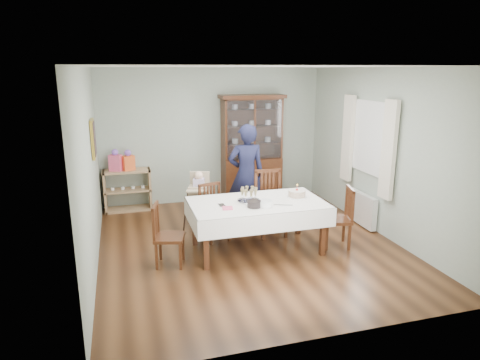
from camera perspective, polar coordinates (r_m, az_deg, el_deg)
name	(u,v)px	position (r m, az deg, el deg)	size (l,w,h in m)	color
floor	(249,245)	(6.77, 1.17, -8.61)	(5.00, 5.00, 0.00)	#593319
room_shell	(239,132)	(6.81, -0.08, 6.45)	(5.00, 5.00, 5.00)	#9EAA99
dining_table	(257,226)	(6.46, 2.26, -6.12)	(2.00, 1.15, 0.76)	#462311
china_cabinet	(252,147)	(8.74, 1.57, 4.41)	(1.30, 0.48, 2.18)	#462311
sideboard	(128,190)	(8.54, -14.74, -1.31)	(0.90, 0.38, 0.80)	tan
picture_frame	(93,139)	(6.84, -19.01, 5.23)	(0.04, 0.48, 0.58)	gold
window	(370,138)	(7.53, 16.97, 5.43)	(0.04, 1.02, 1.22)	white
curtain_left	(389,150)	(7.01, 19.21, 3.77)	(0.07, 0.30, 1.55)	silver
curtain_right	(348,138)	(8.04, 14.19, 5.44)	(0.07, 0.30, 1.55)	silver
radiator	(362,209)	(7.79, 15.92, -3.69)	(0.10, 0.80, 0.55)	white
chair_far_left	(215,223)	(6.91, -3.41, -5.78)	(0.49, 0.49, 0.90)	#462311
chair_far_right	(271,216)	(7.11, 4.10, -4.79)	(0.49, 0.49, 1.06)	#462311
chair_end_left	(169,247)	(6.11, -9.49, -8.80)	(0.48, 0.48, 0.88)	#462311
chair_end_right	(337,229)	(6.80, 12.79, -6.36)	(0.51, 0.51, 0.93)	#462311
woman	(246,174)	(7.47, 0.84, 0.76)	(0.64, 0.42, 1.77)	black
high_chair	(199,206)	(7.34, -5.43, -3.53)	(0.57, 0.57, 1.01)	black
champagne_tray	(249,197)	(6.34, 1.21, -2.31)	(0.35, 0.35, 0.21)	silver
birthday_cake	(297,194)	(6.60, 7.59, -1.85)	(0.30, 0.30, 0.21)	white
plate_stack_dark	(254,204)	(6.09, 1.89, -3.21)	(0.20, 0.20, 0.09)	black
plate_stack_white	(265,203)	(6.13, 3.37, -3.14)	(0.21, 0.21, 0.09)	white
napkin_stack	(228,208)	(6.03, -1.67, -3.77)	(0.14, 0.14, 0.02)	#E8557C
cutlery	(219,205)	(6.17, -2.76, -3.38)	(0.11, 0.15, 0.01)	silver
cake_knife	(283,205)	(6.21, 5.76, -3.33)	(0.28, 0.02, 0.01)	silver
gift_bag_pink	(116,161)	(8.38, -16.26, 2.42)	(0.26, 0.22, 0.42)	#E8557C
gift_bag_orange	(128,161)	(8.38, -14.67, 2.47)	(0.25, 0.22, 0.40)	orange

